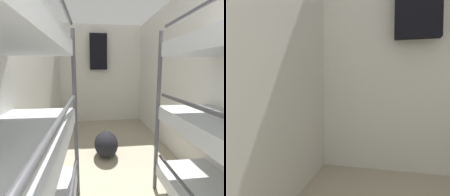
{
  "view_description": "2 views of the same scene",
  "coord_description": "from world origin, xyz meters",
  "views": [
    {
      "loc": [
        -0.29,
        0.52,
        1.41
      ],
      "look_at": [
        0.04,
        3.2,
        0.97
      ],
      "focal_mm": 28.0,
      "sensor_mm": 36.0,
      "label": 1
    },
    {
      "loc": [
        -0.3,
        2.82,
        0.94
      ],
      "look_at": [
        -0.65,
        4.2,
        0.86
      ],
      "focal_mm": 35.0,
      "sensor_mm": 36.0,
      "label": 2
    }
  ],
  "objects": [
    {
      "name": "wall_left",
      "position": [
        -1.11,
        2.62,
        1.27
      ],
      "size": [
        0.06,
        5.36,
        2.55
      ],
      "color": "silver",
      "rests_on": "ground_plane"
    },
    {
      "name": "wall_right",
      "position": [
        1.11,
        2.62,
        1.27
      ],
      "size": [
        0.06,
        5.36,
        2.55
      ],
      "color": "silver",
      "rests_on": "ground_plane"
    },
    {
      "name": "wall_back",
      "position": [
        0.0,
        5.27,
        1.27
      ],
      "size": [
        2.27,
        0.06,
        2.55
      ],
      "color": "silver",
      "rests_on": "ground_plane"
    },
    {
      "name": "duffel_bag",
      "position": [
        -0.05,
        3.24,
        0.19
      ],
      "size": [
        0.39,
        0.58,
        0.39
      ],
      "color": "black",
      "rests_on": "ground_plane"
    },
    {
      "name": "hanging_coat",
      "position": [
        -0.07,
        5.12,
        1.85
      ],
      "size": [
        0.44,
        0.12,
        0.9
      ],
      "color": "black"
    }
  ]
}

